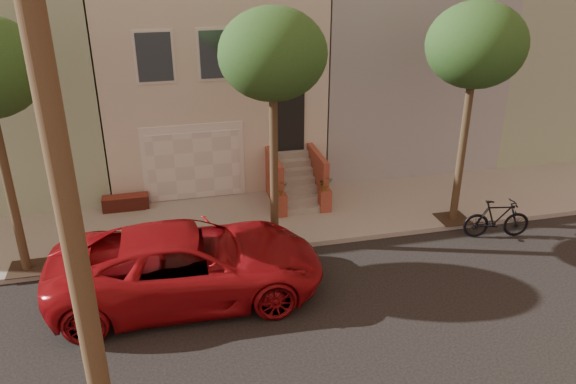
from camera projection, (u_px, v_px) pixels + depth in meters
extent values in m
plane|color=black|center=(268.00, 336.00, 12.10)|extent=(90.00, 90.00, 0.00)
cube|color=gray|center=(232.00, 223.00, 16.81)|extent=(40.00, 3.70, 0.15)
cube|color=#BCB1A1|center=(205.00, 65.00, 20.52)|extent=(7.00, 8.00, 7.00)
cube|color=#8EA182|center=(5.00, 74.00, 19.07)|extent=(6.50, 8.00, 7.00)
cube|color=gray|center=(379.00, 57.00, 21.97)|extent=(6.50, 8.00, 7.00)
cube|color=#8EA182|center=(524.00, 50.00, 23.35)|extent=(6.50, 8.00, 7.00)
cube|color=silver|center=(194.00, 162.00, 17.73)|extent=(3.20, 0.12, 2.50)
cube|color=silver|center=(194.00, 166.00, 17.72)|extent=(2.90, 0.06, 2.20)
cube|color=gray|center=(202.00, 223.00, 16.58)|extent=(3.20, 3.70, 0.02)
cube|color=maroon|center=(126.00, 203.00, 17.40)|extent=(1.40, 0.45, 0.44)
cube|color=black|center=(289.00, 121.00, 17.87)|extent=(1.00, 0.06, 2.00)
cube|color=#3F4751|center=(154.00, 57.00, 16.11)|extent=(1.00, 0.06, 1.40)
cube|color=silver|center=(154.00, 57.00, 16.13)|extent=(1.15, 0.05, 1.55)
cube|color=#3F4751|center=(217.00, 54.00, 16.50)|extent=(1.00, 0.06, 1.40)
cube|color=silver|center=(217.00, 54.00, 16.51)|extent=(1.15, 0.05, 1.55)
cube|color=#3F4751|center=(276.00, 52.00, 16.88)|extent=(1.00, 0.06, 1.40)
cube|color=silver|center=(276.00, 52.00, 16.90)|extent=(1.15, 0.05, 1.55)
cube|color=gray|center=(303.00, 209.00, 17.23)|extent=(1.20, 0.28, 0.20)
cube|color=gray|center=(300.00, 200.00, 17.40)|extent=(1.20, 0.28, 0.20)
cube|color=gray|center=(298.00, 190.00, 17.56)|extent=(1.20, 0.28, 0.20)
cube|color=gray|center=(296.00, 181.00, 17.73)|extent=(1.20, 0.28, 0.20)
cube|color=gray|center=(294.00, 172.00, 17.89)|extent=(1.20, 0.28, 0.20)
cube|color=gray|center=(292.00, 163.00, 18.06)|extent=(1.20, 0.28, 0.20)
cube|color=gray|center=(290.00, 154.00, 18.23)|extent=(1.20, 0.28, 0.20)
cube|color=brown|center=(274.00, 180.00, 17.54)|extent=(0.18, 1.96, 1.60)
cube|color=brown|center=(317.00, 176.00, 17.84)|extent=(0.18, 1.96, 1.60)
cube|color=brown|center=(281.00, 205.00, 16.94)|extent=(0.35, 0.35, 0.70)
imported|color=#1A3F16|center=(281.00, 188.00, 16.71)|extent=(0.40, 0.35, 0.45)
cube|color=brown|center=(325.00, 200.00, 17.24)|extent=(0.35, 0.35, 0.70)
imported|color=#1A3F16|center=(325.00, 183.00, 17.00)|extent=(0.41, 0.35, 0.45)
cube|color=#2D2116|center=(27.00, 268.00, 14.32)|extent=(0.90, 0.90, 0.02)
cylinder|color=#342617|center=(11.00, 194.00, 13.46)|extent=(0.22, 0.22, 4.20)
cube|color=#2D2116|center=(275.00, 239.00, 15.70)|extent=(0.90, 0.90, 0.02)
cylinder|color=#342617|center=(274.00, 170.00, 14.84)|extent=(0.22, 0.22, 4.20)
ellipsoid|color=#1A3F16|center=(273.00, 54.00, 13.58)|extent=(2.70, 2.57, 2.29)
cube|color=#2D2116|center=(453.00, 219.00, 16.87)|extent=(0.90, 0.90, 0.02)
cylinder|color=#342617|center=(461.00, 153.00, 16.01)|extent=(0.22, 0.22, 4.20)
ellipsoid|color=#1A3F16|center=(476.00, 45.00, 14.75)|extent=(2.70, 2.57, 2.29)
cylinder|color=#453420|center=(67.00, 204.00, 6.57)|extent=(0.30, 0.30, 10.00)
imported|color=maroon|center=(188.00, 264.00, 13.15)|extent=(6.44, 3.08, 1.77)
imported|color=black|center=(497.00, 219.00, 15.94)|extent=(1.98, 0.87, 1.15)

